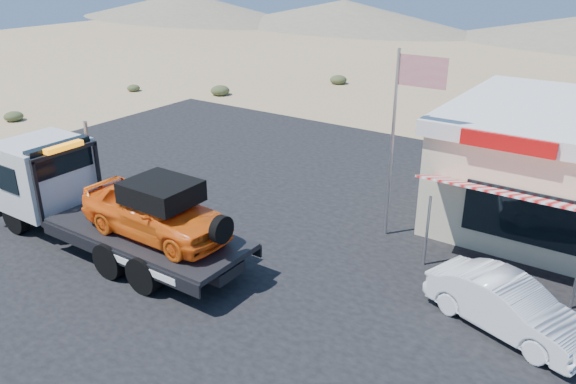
% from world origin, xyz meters
% --- Properties ---
extents(ground, '(120.00, 120.00, 0.00)m').
position_xyz_m(ground, '(0.00, 0.00, 0.00)').
color(ground, '#A2845C').
rests_on(ground, ground).
extents(asphalt_lot, '(32.00, 24.00, 0.02)m').
position_xyz_m(asphalt_lot, '(2.00, 3.00, 0.01)').
color(asphalt_lot, black).
rests_on(asphalt_lot, ground).
extents(tow_truck, '(9.17, 2.72, 3.07)m').
position_xyz_m(tow_truck, '(-1.97, -1.20, 1.65)').
color(tow_truck, black).
rests_on(tow_truck, asphalt_lot).
extents(white_sedan, '(4.26, 2.59, 1.33)m').
position_xyz_m(white_sedan, '(9.31, 1.46, 0.68)').
color(white_sedan, silver).
rests_on(white_sedan, asphalt_lot).
extents(flagpole, '(1.55, 0.10, 6.00)m').
position_xyz_m(flagpole, '(4.93, 4.50, 3.76)').
color(flagpole, '#99999E').
rests_on(flagpole, asphalt_lot).
extents(desert_scrub, '(29.23, 34.23, 0.68)m').
position_xyz_m(desert_scrub, '(-14.03, 9.99, 0.30)').
color(desert_scrub, '#334022').
rests_on(desert_scrub, ground).
extents(distant_hills, '(126.00, 48.00, 4.20)m').
position_xyz_m(distant_hills, '(-9.77, 55.14, 1.89)').
color(distant_hills, '#726B59').
rests_on(distant_hills, ground).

